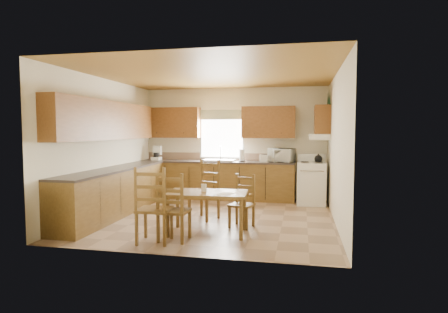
% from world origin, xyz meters
% --- Properties ---
extents(floor, '(4.50, 4.50, 0.00)m').
position_xyz_m(floor, '(0.00, 0.00, 0.00)').
color(floor, '#97795C').
rests_on(floor, ground).
extents(ceiling, '(4.50, 4.50, 0.00)m').
position_xyz_m(ceiling, '(0.00, 0.00, 2.70)').
color(ceiling, olive).
rests_on(ceiling, floor).
extents(wall_left, '(4.50, 4.50, 0.00)m').
position_xyz_m(wall_left, '(-2.25, 0.00, 1.35)').
color(wall_left, '#ECE5C3').
rests_on(wall_left, floor).
extents(wall_right, '(4.50, 4.50, 0.00)m').
position_xyz_m(wall_right, '(2.25, 0.00, 1.35)').
color(wall_right, '#ECE5C3').
rests_on(wall_right, floor).
extents(wall_back, '(4.50, 4.50, 0.00)m').
position_xyz_m(wall_back, '(0.00, 2.25, 1.35)').
color(wall_back, '#ECE5C3').
rests_on(wall_back, floor).
extents(wall_front, '(4.50, 4.50, 0.00)m').
position_xyz_m(wall_front, '(0.00, -2.25, 1.35)').
color(wall_front, '#ECE5C3').
rests_on(wall_front, floor).
extents(lower_cab_back, '(3.75, 0.60, 0.88)m').
position_xyz_m(lower_cab_back, '(-0.38, 1.95, 0.44)').
color(lower_cab_back, brown).
rests_on(lower_cab_back, floor).
extents(lower_cab_left, '(0.60, 3.60, 0.88)m').
position_xyz_m(lower_cab_left, '(-1.95, -0.15, 0.44)').
color(lower_cab_left, brown).
rests_on(lower_cab_left, floor).
extents(counter_back, '(3.75, 0.63, 0.04)m').
position_xyz_m(counter_back, '(-0.38, 1.95, 0.90)').
color(counter_back, '#3A302B').
rests_on(counter_back, lower_cab_back).
extents(counter_left, '(0.63, 3.60, 0.04)m').
position_xyz_m(counter_left, '(-1.95, -0.15, 0.90)').
color(counter_left, '#3A302B').
rests_on(counter_left, lower_cab_left).
extents(backsplash, '(3.75, 0.01, 0.18)m').
position_xyz_m(backsplash, '(-0.38, 2.24, 1.01)').
color(backsplash, '#8B6D53').
rests_on(backsplash, counter_back).
extents(upper_cab_back_left, '(1.41, 0.33, 0.75)m').
position_xyz_m(upper_cab_back_left, '(-1.55, 2.08, 1.85)').
color(upper_cab_back_left, brown).
rests_on(upper_cab_back_left, wall_back).
extents(upper_cab_back_right, '(1.25, 0.33, 0.75)m').
position_xyz_m(upper_cab_back_right, '(0.86, 2.08, 1.85)').
color(upper_cab_back_right, brown).
rests_on(upper_cab_back_right, wall_back).
extents(upper_cab_left, '(0.33, 3.60, 0.75)m').
position_xyz_m(upper_cab_left, '(-2.08, -0.15, 1.85)').
color(upper_cab_left, brown).
rests_on(upper_cab_left, wall_left).
extents(upper_cab_stove, '(0.33, 0.62, 0.62)m').
position_xyz_m(upper_cab_stove, '(2.08, 1.65, 1.90)').
color(upper_cab_stove, brown).
rests_on(upper_cab_stove, wall_right).
extents(range_hood, '(0.44, 0.62, 0.12)m').
position_xyz_m(range_hood, '(2.03, 1.65, 1.52)').
color(range_hood, silver).
rests_on(range_hood, wall_right).
extents(window_frame, '(1.13, 0.02, 1.18)m').
position_xyz_m(window_frame, '(-0.30, 2.22, 1.55)').
color(window_frame, silver).
rests_on(window_frame, wall_back).
extents(window_pane, '(1.05, 0.01, 1.10)m').
position_xyz_m(window_pane, '(-0.30, 2.21, 1.55)').
color(window_pane, white).
rests_on(window_pane, wall_back).
extents(window_valance, '(1.19, 0.01, 0.24)m').
position_xyz_m(window_valance, '(-0.30, 2.19, 2.05)').
color(window_valance, '#52693C').
rests_on(window_valance, wall_back).
extents(sink_basin, '(0.75, 0.45, 0.04)m').
position_xyz_m(sink_basin, '(-0.30, 1.95, 0.94)').
color(sink_basin, silver).
rests_on(sink_basin, counter_back).
extents(pine_decal_a, '(0.22, 0.22, 0.36)m').
position_xyz_m(pine_decal_a, '(2.21, 1.33, 2.38)').
color(pine_decal_a, black).
rests_on(pine_decal_a, wall_right).
extents(pine_decal_b, '(0.22, 0.22, 0.36)m').
position_xyz_m(pine_decal_b, '(2.21, 1.65, 2.42)').
color(pine_decal_b, black).
rests_on(pine_decal_b, wall_right).
extents(pine_decal_c, '(0.22, 0.22, 0.36)m').
position_xyz_m(pine_decal_c, '(2.21, 1.97, 2.38)').
color(pine_decal_c, black).
rests_on(pine_decal_c, wall_right).
extents(stove, '(0.63, 0.65, 0.93)m').
position_xyz_m(stove, '(1.87, 1.70, 0.46)').
color(stove, silver).
rests_on(stove, floor).
extents(coffeemaker, '(0.27, 0.30, 0.34)m').
position_xyz_m(coffeemaker, '(-1.91, 1.92, 1.09)').
color(coffeemaker, silver).
rests_on(coffeemaker, counter_back).
extents(paper_towel, '(0.13, 0.13, 0.30)m').
position_xyz_m(paper_towel, '(0.25, 1.95, 1.07)').
color(paper_towel, white).
rests_on(paper_towel, counter_back).
extents(toaster, '(0.23, 0.17, 0.17)m').
position_xyz_m(toaster, '(0.79, 1.91, 1.01)').
color(toaster, silver).
rests_on(toaster, counter_back).
extents(microwave, '(0.62, 0.52, 0.32)m').
position_xyz_m(microwave, '(1.19, 1.94, 1.08)').
color(microwave, silver).
rests_on(microwave, counter_back).
extents(dining_table, '(1.31, 0.81, 0.68)m').
position_xyz_m(dining_table, '(0.17, -1.11, 0.34)').
color(dining_table, brown).
rests_on(dining_table, floor).
extents(chair_near_left, '(0.51, 0.49, 1.13)m').
position_xyz_m(chair_near_left, '(-0.49, -1.72, 0.56)').
color(chair_near_left, brown).
rests_on(chair_near_left, floor).
extents(chair_near_right, '(0.44, 0.42, 1.03)m').
position_xyz_m(chair_near_right, '(-0.23, -1.58, 0.52)').
color(chair_near_right, brown).
rests_on(chair_near_right, floor).
extents(chair_far_left, '(0.59, 0.58, 1.10)m').
position_xyz_m(chair_far_left, '(-0.14, -0.16, 0.55)').
color(chair_far_left, brown).
rests_on(chair_far_left, floor).
extents(chair_far_right, '(0.46, 0.44, 0.90)m').
position_xyz_m(chair_far_right, '(0.65, -0.61, 0.45)').
color(chair_far_right, brown).
rests_on(chair_far_right, floor).
extents(table_paper, '(0.27, 0.33, 0.00)m').
position_xyz_m(table_paper, '(0.49, -1.25, 0.68)').
color(table_paper, white).
rests_on(table_paper, dining_table).
extents(table_card, '(0.09, 0.05, 0.12)m').
position_xyz_m(table_card, '(0.10, -1.08, 0.74)').
color(table_card, white).
rests_on(table_card, dining_table).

